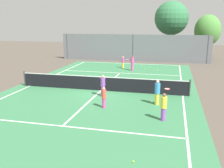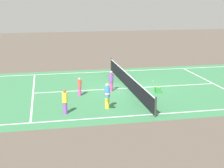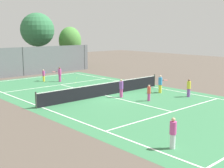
{
  "view_description": "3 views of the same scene",
  "coord_description": "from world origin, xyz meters",
  "px_view_note": "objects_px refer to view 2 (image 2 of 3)",
  "views": [
    {
      "loc": [
        4.75,
        -16.38,
        4.65
      ],
      "look_at": [
        1.21,
        -1.71,
        0.95
      ],
      "focal_mm": 40.7,
      "sensor_mm": 36.0,
      "label": 1
    },
    {
      "loc": [
        21.86,
        -5.56,
        6.1
      ],
      "look_at": [
        1.48,
        -1.42,
        0.75
      ],
      "focal_mm": 54.25,
      "sensor_mm": 36.0,
      "label": 2
    },
    {
      "loc": [
        -14.86,
        -17.28,
        4.97
      ],
      "look_at": [
        -0.61,
        -1.47,
        1.18
      ],
      "focal_mm": 47.96,
      "sensor_mm": 36.0,
      "label": 3
    }
  ],
  "objects_px": {
    "player_3": "(107,96)",
    "tennis_ball_5": "(153,81)",
    "tennis_ball_2": "(114,105)",
    "player_6": "(65,101)",
    "player_2": "(80,87)",
    "player_4": "(111,81)",
    "ball_crate": "(158,90)"
  },
  "relations": [
    {
      "from": "tennis_ball_5",
      "to": "player_6",
      "type": "bearing_deg",
      "value": -49.42
    },
    {
      "from": "player_2",
      "to": "player_6",
      "type": "height_order",
      "value": "player_6"
    },
    {
      "from": "player_4",
      "to": "player_3",
      "type": "bearing_deg",
      "value": -14.91
    },
    {
      "from": "tennis_ball_2",
      "to": "player_6",
      "type": "bearing_deg",
      "value": -71.87
    },
    {
      "from": "tennis_ball_2",
      "to": "player_2",
      "type": "bearing_deg",
      "value": -143.15
    },
    {
      "from": "player_3",
      "to": "player_6",
      "type": "bearing_deg",
      "value": -79.49
    },
    {
      "from": "player_4",
      "to": "tennis_ball_5",
      "type": "distance_m",
      "value": 4.16
    },
    {
      "from": "player_3",
      "to": "tennis_ball_5",
      "type": "height_order",
      "value": "player_3"
    },
    {
      "from": "player_3",
      "to": "tennis_ball_5",
      "type": "xyz_separation_m",
      "value": [
        -5.48,
        4.53,
        -0.72
      ]
    },
    {
      "from": "player_3",
      "to": "player_4",
      "type": "xyz_separation_m",
      "value": [
        -3.5,
        0.93,
        -0.04
      ]
    },
    {
      "from": "player_4",
      "to": "tennis_ball_2",
      "type": "height_order",
      "value": "player_4"
    },
    {
      "from": "player_4",
      "to": "player_6",
      "type": "bearing_deg",
      "value": -40.05
    },
    {
      "from": "ball_crate",
      "to": "tennis_ball_5",
      "type": "relative_size",
      "value": 6.45
    },
    {
      "from": "player_2",
      "to": "player_3",
      "type": "distance_m",
      "value": 3.1
    },
    {
      "from": "player_2",
      "to": "tennis_ball_2",
      "type": "bearing_deg",
      "value": 36.85
    },
    {
      "from": "player_2",
      "to": "player_4",
      "type": "distance_m",
      "value": 2.28
    },
    {
      "from": "player_2",
      "to": "player_6",
      "type": "bearing_deg",
      "value": -19.09
    },
    {
      "from": "player_4",
      "to": "ball_crate",
      "type": "xyz_separation_m",
      "value": [
        0.98,
        2.94,
        -0.53
      ]
    },
    {
      "from": "player_2",
      "to": "player_4",
      "type": "height_order",
      "value": "player_4"
    },
    {
      "from": "tennis_ball_2",
      "to": "player_3",
      "type": "bearing_deg",
      "value": -44.96
    },
    {
      "from": "player_6",
      "to": "tennis_ball_5",
      "type": "relative_size",
      "value": 20.76
    },
    {
      "from": "tennis_ball_2",
      "to": "player_4",
      "type": "bearing_deg",
      "value": 171.83
    },
    {
      "from": "player_3",
      "to": "tennis_ball_5",
      "type": "relative_size",
      "value": 21.96
    },
    {
      "from": "tennis_ball_5",
      "to": "tennis_ball_2",
      "type": "bearing_deg",
      "value": -38.99
    },
    {
      "from": "player_4",
      "to": "tennis_ball_5",
      "type": "height_order",
      "value": "player_4"
    },
    {
      "from": "player_6",
      "to": "tennis_ball_5",
      "type": "xyz_separation_m",
      "value": [
        -5.92,
        6.92,
        -0.67
      ]
    },
    {
      "from": "player_3",
      "to": "tennis_ball_5",
      "type": "bearing_deg",
      "value": 140.41
    },
    {
      "from": "player_2",
      "to": "ball_crate",
      "type": "relative_size",
      "value": 2.78
    },
    {
      "from": "ball_crate",
      "to": "player_6",
      "type": "bearing_deg",
      "value": -64.6
    },
    {
      "from": "player_3",
      "to": "player_6",
      "type": "xyz_separation_m",
      "value": [
        0.44,
        -2.38,
        -0.05
      ]
    },
    {
      "from": "player_3",
      "to": "tennis_ball_5",
      "type": "distance_m",
      "value": 7.15
    },
    {
      "from": "player_6",
      "to": "ball_crate",
      "type": "xyz_separation_m",
      "value": [
        -2.97,
        6.25,
        -0.52
      ]
    }
  ]
}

